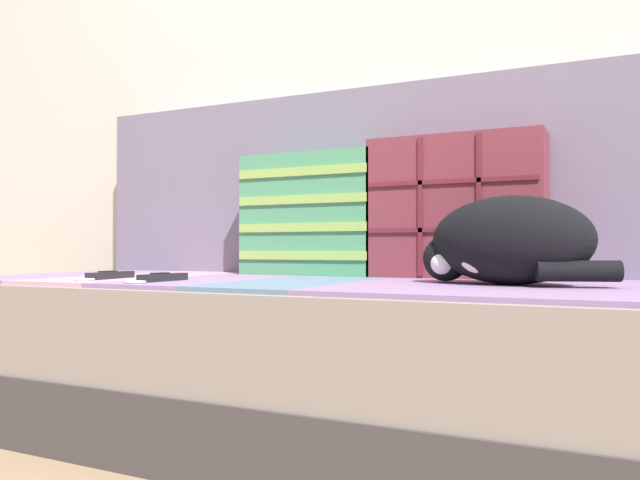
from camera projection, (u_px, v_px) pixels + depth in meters
ground_plane at (298, 446)px, 1.50m from camera, size 14.00×14.00×0.00m
wall_behind at (381, 12)px, 2.04m from camera, size 6.00×0.06×2.50m
couch at (318, 357)px, 1.60m from camera, size 2.00×0.88×0.40m
sofa_backrest at (370, 183)px, 1.94m from camera, size 1.96×0.14×0.57m
throw_pillow_quilted at (455, 207)px, 1.68m from camera, size 0.47×0.14×0.38m
throw_pillow_striped at (310, 215)px, 1.87m from camera, size 0.42×0.14×0.36m
sleeping_cat at (504, 243)px, 1.37m from camera, size 0.43×0.26×0.20m
game_remote_near at (161, 278)px, 1.51m from camera, size 0.05×0.19×0.02m
game_remote_far at (109, 275)px, 1.63m from camera, size 0.07×0.21×0.02m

